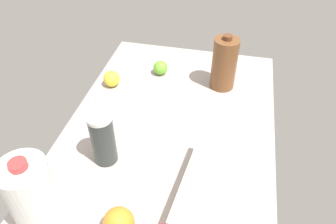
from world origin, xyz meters
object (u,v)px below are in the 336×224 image
(egg_carton, at_px, (202,187))
(milk_jug, at_px, (35,202))
(shaker_bottle, at_px, (103,138))
(chocolate_milk_jug, at_px, (224,64))
(lemon_by_jug, at_px, (112,79))
(lime_beside_bowl, at_px, (161,68))
(orange_near_front, at_px, (119,223))

(egg_carton, relative_size, milk_jug, 1.13)
(shaker_bottle, height_order, chocolate_milk_jug, chocolate_milk_jug)
(chocolate_milk_jug, distance_m, lemon_by_jug, 0.48)
(egg_carton, distance_m, lime_beside_bowl, 0.66)
(egg_carton, distance_m, milk_jug, 0.46)
(chocolate_milk_jug, bearing_deg, lemon_by_jug, -77.64)
(shaker_bottle, height_order, orange_near_front, shaker_bottle)
(orange_near_front, height_order, lime_beside_bowl, orange_near_front)
(shaker_bottle, relative_size, orange_near_front, 2.24)
(egg_carton, relative_size, orange_near_front, 3.76)
(shaker_bottle, bearing_deg, lime_beside_bowl, 173.56)
(chocolate_milk_jug, xyz_separation_m, lemon_by_jug, (0.10, -0.46, -0.08))
(egg_carton, xyz_separation_m, lime_beside_bowl, (-0.60, -0.27, -0.01))
(egg_carton, relative_size, lime_beside_bowl, 5.12)
(egg_carton, xyz_separation_m, chocolate_milk_jug, (-0.57, 0.01, 0.07))
(shaker_bottle, bearing_deg, orange_near_front, 28.55)
(shaker_bottle, bearing_deg, milk_jug, -13.24)
(egg_carton, height_order, chocolate_milk_jug, chocolate_milk_jug)
(shaker_bottle, distance_m, egg_carton, 0.34)
(shaker_bottle, xyz_separation_m, lemon_by_jug, (-0.40, -0.12, -0.06))
(shaker_bottle, bearing_deg, lemon_by_jug, -162.81)
(orange_near_front, xyz_separation_m, lemon_by_jug, (-0.63, -0.25, -0.01))
(milk_jug, height_order, lemon_by_jug, milk_jug)
(lemon_by_jug, xyz_separation_m, lime_beside_bowl, (-0.13, 0.18, -0.00))
(lemon_by_jug, bearing_deg, shaker_bottle, 17.19)
(chocolate_milk_jug, bearing_deg, lime_beside_bowl, -96.29)
(egg_carton, xyz_separation_m, milk_jug, (0.21, -0.40, 0.10))
(chocolate_milk_jug, height_order, milk_jug, milk_jug)
(orange_near_front, bearing_deg, lime_beside_bowl, -174.73)
(chocolate_milk_jug, xyz_separation_m, orange_near_front, (0.74, -0.21, -0.07))
(milk_jug, height_order, orange_near_front, milk_jug)
(chocolate_milk_jug, relative_size, lime_beside_bowl, 3.77)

